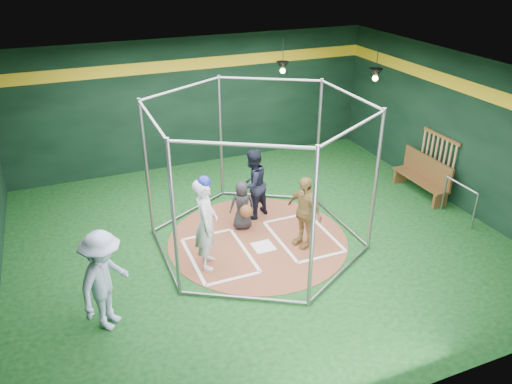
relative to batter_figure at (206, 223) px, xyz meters
name	(u,v)px	position (x,y,z in m)	size (l,w,h in m)	color
room_shell	(258,164)	(1.25, 0.47, 0.79)	(10.10, 9.10, 3.53)	#0C3711
clay_disc	(258,240)	(1.25, 0.47, -0.96)	(3.80, 3.80, 0.01)	brown
home_plate	(263,246)	(1.25, 0.17, -0.94)	(0.43, 0.43, 0.01)	white
batter_box_left	(219,255)	(0.30, 0.22, -0.94)	(1.17, 1.77, 0.01)	white
batter_box_right	(303,236)	(2.20, 0.22, -0.94)	(1.17, 1.77, 0.01)	white
batting_cage	(258,176)	(1.25, 0.47, 0.54)	(4.05, 4.67, 3.00)	gray
bat_rack	(438,154)	(6.18, 0.87, 0.09)	(0.07, 1.25, 0.98)	brown
pendant_lamp_near	(283,66)	(3.45, 4.07, 1.78)	(0.34, 0.34, 0.90)	black
pendant_lamp_far	(376,73)	(5.25, 2.47, 1.78)	(0.34, 0.34, 0.90)	black
batter_figure	(206,223)	(0.00, 0.00, 0.00)	(0.64, 0.78, 1.91)	silver
visitor_leopard	(304,212)	(2.05, -0.05, -0.17)	(0.91, 0.38, 1.55)	tan
catcher_figure	(242,206)	(1.13, 1.04, -0.40)	(0.60, 0.62, 1.11)	black
umpire	(252,184)	(1.53, 1.45, -0.13)	(0.79, 0.62, 1.63)	black
bystander_blue	(105,281)	(-1.99, -1.01, -0.08)	(1.14, 0.66, 1.77)	#A3B4D8
dugout_bench	(423,175)	(5.88, 0.92, -0.45)	(0.40, 1.70, 0.99)	brown
steel_railing	(460,196)	(5.80, -0.41, -0.38)	(0.05, 1.01, 0.87)	gray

